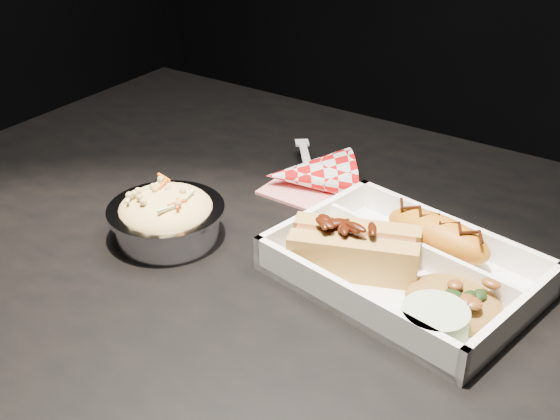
% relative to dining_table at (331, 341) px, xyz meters
% --- Properties ---
extents(dining_table, '(1.20, 0.80, 0.75)m').
position_rel_dining_table_xyz_m(dining_table, '(0.00, 0.00, 0.00)').
color(dining_table, black).
rests_on(dining_table, ground).
extents(food_tray, '(0.28, 0.22, 0.04)m').
position_rel_dining_table_xyz_m(food_tray, '(0.07, 0.03, 0.10)').
color(food_tray, white).
rests_on(food_tray, dining_table).
extents(fried_pastry, '(0.13, 0.07, 0.04)m').
position_rel_dining_table_xyz_m(fried_pastry, '(0.08, 0.08, 0.12)').
color(fried_pastry, '#C16D13').
rests_on(fried_pastry, food_tray).
extents(hotdog, '(0.14, 0.10, 0.06)m').
position_rel_dining_table_xyz_m(hotdog, '(0.02, 0.01, 0.12)').
color(hotdog, '#B88A3F').
rests_on(hotdog, food_tray).
extents(fried_rice_mound, '(0.11, 0.10, 0.03)m').
position_rel_dining_table_xyz_m(fried_rice_mound, '(0.13, 0.01, 0.11)').
color(fried_rice_mound, olive).
rests_on(fried_rice_mound, food_tray).
extents(cupcake_liner, '(0.06, 0.06, 0.03)m').
position_rel_dining_table_xyz_m(cupcake_liner, '(0.13, -0.05, 0.11)').
color(cupcake_liner, '#A7BE8F').
rests_on(cupcake_liner, food_tray).
extents(foil_coleslaw_cup, '(0.13, 0.13, 0.06)m').
position_rel_dining_table_xyz_m(foil_coleslaw_cup, '(-0.19, -0.04, 0.12)').
color(foil_coleslaw_cup, silver).
rests_on(foil_coleslaw_cup, dining_table).
extents(napkin_fork, '(0.15, 0.16, 0.10)m').
position_rel_dining_table_xyz_m(napkin_fork, '(-0.12, 0.15, 0.11)').
color(napkin_fork, red).
rests_on(napkin_fork, dining_table).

